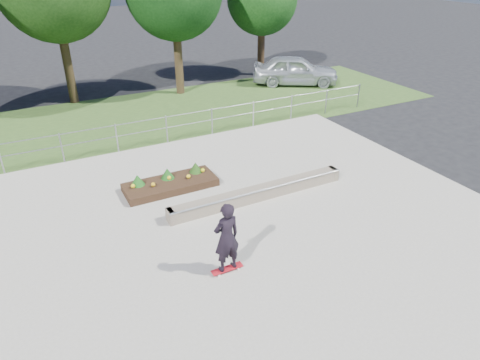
% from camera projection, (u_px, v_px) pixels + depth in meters
% --- Properties ---
extents(ground, '(120.00, 120.00, 0.00)m').
position_uv_depth(ground, '(259.00, 240.00, 11.63)').
color(ground, black).
rests_on(ground, ground).
extents(grass_verge, '(30.00, 8.00, 0.02)m').
position_uv_depth(grass_verge, '(143.00, 118.00, 20.23)').
color(grass_verge, '#2E491D').
rests_on(grass_verge, ground).
extents(concrete_slab, '(15.00, 15.00, 0.06)m').
position_uv_depth(concrete_slab, '(259.00, 239.00, 11.61)').
color(concrete_slab, gray).
rests_on(concrete_slab, ground).
extents(fence, '(20.06, 0.06, 1.20)m').
position_uv_depth(fence, '(166.00, 126.00, 17.13)').
color(fence, gray).
rests_on(fence, ground).
extents(grind_ledge, '(6.00, 0.44, 0.43)m').
position_uv_depth(grind_ledge, '(259.00, 193.00, 13.38)').
color(grind_ledge, '#6B5E4E').
rests_on(grind_ledge, concrete_slab).
extents(planter_bed, '(3.00, 1.20, 0.61)m').
position_uv_depth(planter_bed, '(170.00, 182.00, 14.03)').
color(planter_bed, black).
rests_on(planter_bed, concrete_slab).
extents(skateboarder, '(0.80, 0.49, 1.90)m').
position_uv_depth(skateboarder, '(227.00, 238.00, 9.95)').
color(skateboarder, white).
rests_on(skateboarder, concrete_slab).
extents(parked_car, '(5.26, 4.21, 1.68)m').
position_uv_depth(parked_car, '(295.00, 70.00, 25.00)').
color(parked_car, silver).
rests_on(parked_car, ground).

